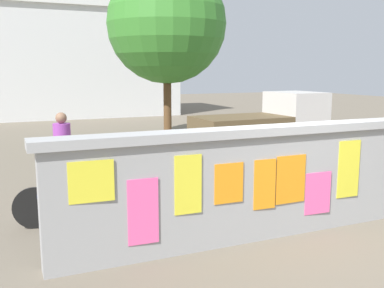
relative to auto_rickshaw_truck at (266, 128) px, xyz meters
name	(u,v)px	position (x,y,z in m)	size (l,w,h in m)	color
ground	(140,148)	(-2.54, 3.29, -0.90)	(60.00, 60.00, 0.00)	#6B6051
poster_wall	(295,177)	(-2.55, -4.71, -0.05)	(7.55, 0.42, 1.65)	#9C9C9C
auto_rickshaw_truck	(266,128)	(0.00, 0.00, 0.00)	(3.65, 1.63, 1.85)	black
motorcycle	(239,184)	(-2.80, -3.46, -0.44)	(1.89, 0.59, 0.87)	black
bicycle_near	(139,175)	(-4.08, -1.69, -0.54)	(1.69, 0.46, 0.95)	black
bicycle_far	(70,204)	(-5.65, -3.11, -0.54)	(1.68, 0.51, 0.95)	black
person_walking	(62,144)	(-5.46, -1.04, 0.09)	(0.48, 0.48, 1.62)	#BF6626
tree_roadside	(167,24)	(-1.06, 4.75, 3.14)	(4.14, 4.14, 6.11)	brown
building_background	(58,59)	(-3.53, 15.02, 2.17)	(12.57, 5.36, 6.11)	silver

